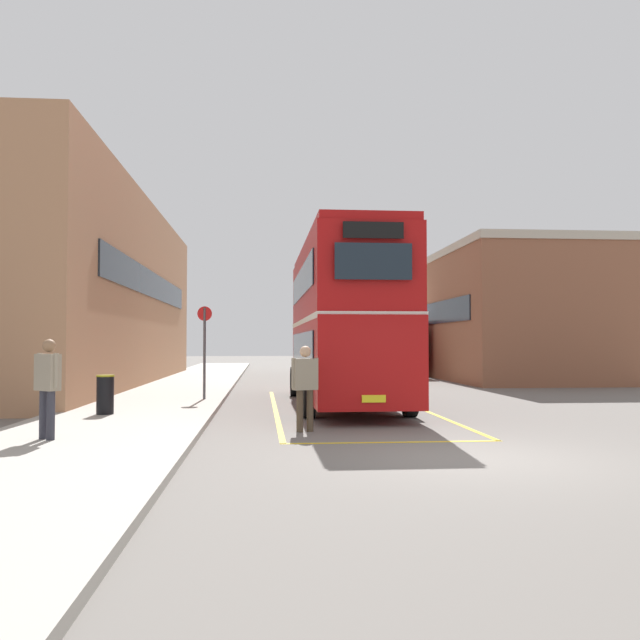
{
  "coord_description": "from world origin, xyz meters",
  "views": [
    {
      "loc": [
        -3.26,
        -10.47,
        1.84
      ],
      "look_at": [
        -1.43,
        11.56,
        2.59
      ],
      "focal_mm": 37.54,
      "sensor_mm": 36.0,
      "label": 1
    }
  ],
  "objects_px": {
    "single_deck_bus": "(388,346)",
    "litter_bin": "(105,394)",
    "bus_stop_sign": "(204,343)",
    "pedestrian_waiting_near": "(48,381)",
    "pedestrian_boarding": "(305,382)",
    "double_decker_bus": "(343,320)"
  },
  "relations": [
    {
      "from": "single_deck_bus",
      "to": "litter_bin",
      "type": "height_order",
      "value": "single_deck_bus"
    },
    {
      "from": "bus_stop_sign",
      "to": "litter_bin",
      "type": "bearing_deg",
      "value": -115.41
    },
    {
      "from": "litter_bin",
      "to": "bus_stop_sign",
      "type": "height_order",
      "value": "bus_stop_sign"
    },
    {
      "from": "pedestrian_waiting_near",
      "to": "pedestrian_boarding",
      "type": "bearing_deg",
      "value": 20.05
    },
    {
      "from": "double_decker_bus",
      "to": "single_deck_bus",
      "type": "height_order",
      "value": "double_decker_bus"
    },
    {
      "from": "pedestrian_waiting_near",
      "to": "bus_stop_sign",
      "type": "relative_size",
      "value": 0.63
    },
    {
      "from": "pedestrian_waiting_near",
      "to": "bus_stop_sign",
      "type": "height_order",
      "value": "bus_stop_sign"
    },
    {
      "from": "double_decker_bus",
      "to": "litter_bin",
      "type": "height_order",
      "value": "double_decker_bus"
    },
    {
      "from": "single_deck_bus",
      "to": "litter_bin",
      "type": "distance_m",
      "value": 25.17
    },
    {
      "from": "double_decker_bus",
      "to": "pedestrian_waiting_near",
      "type": "height_order",
      "value": "double_decker_bus"
    },
    {
      "from": "single_deck_bus",
      "to": "bus_stop_sign",
      "type": "distance_m",
      "value": 20.58
    },
    {
      "from": "single_deck_bus",
      "to": "pedestrian_waiting_near",
      "type": "distance_m",
      "value": 28.96
    },
    {
      "from": "double_decker_bus",
      "to": "pedestrian_boarding",
      "type": "height_order",
      "value": "double_decker_bus"
    },
    {
      "from": "pedestrian_boarding",
      "to": "bus_stop_sign",
      "type": "relative_size",
      "value": 0.63
    },
    {
      "from": "double_decker_bus",
      "to": "pedestrian_boarding",
      "type": "distance_m",
      "value": 6.23
    },
    {
      "from": "pedestrian_waiting_near",
      "to": "bus_stop_sign",
      "type": "bearing_deg",
      "value": 76.53
    },
    {
      "from": "single_deck_bus",
      "to": "litter_bin",
      "type": "bearing_deg",
      "value": -115.97
    },
    {
      "from": "litter_bin",
      "to": "bus_stop_sign",
      "type": "relative_size",
      "value": 0.33
    },
    {
      "from": "single_deck_bus",
      "to": "pedestrian_boarding",
      "type": "xyz_separation_m",
      "value": [
        -6.4,
        -25.08,
        -0.61
      ]
    },
    {
      "from": "double_decker_bus",
      "to": "single_deck_bus",
      "type": "xyz_separation_m",
      "value": [
        4.93,
        19.22,
        -0.87
      ]
    },
    {
      "from": "pedestrian_boarding",
      "to": "litter_bin",
      "type": "distance_m",
      "value": 5.25
    },
    {
      "from": "single_deck_bus",
      "to": "bus_stop_sign",
      "type": "height_order",
      "value": "single_deck_bus"
    }
  ]
}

